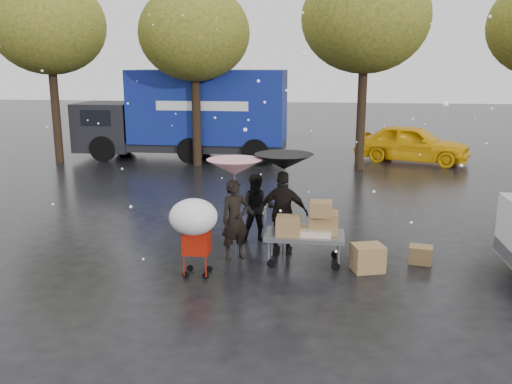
# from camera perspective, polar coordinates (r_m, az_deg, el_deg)

# --- Properties ---
(ground) EXTENTS (90.00, 90.00, 0.00)m
(ground) POSITION_cam_1_polar(r_m,az_deg,el_deg) (10.44, -0.16, -7.56)
(ground) COLOR black
(ground) RESTS_ON ground
(person_pink) EXTENTS (0.69, 0.64, 1.57)m
(person_pink) POSITION_cam_1_polar(r_m,az_deg,el_deg) (10.50, -2.22, -2.93)
(person_pink) COLOR black
(person_pink) RESTS_ON ground
(person_middle) EXTENTS (0.81, 0.68, 1.48)m
(person_middle) POSITION_cam_1_polar(r_m,az_deg,el_deg) (11.46, 0.15, -1.76)
(person_middle) COLOR black
(person_middle) RESTS_ON ground
(person_black) EXTENTS (1.01, 0.48, 1.68)m
(person_black) POSITION_cam_1_polar(r_m,az_deg,el_deg) (10.76, 2.90, -2.21)
(person_black) COLOR black
(person_black) RESTS_ON ground
(umbrella_pink) EXTENTS (1.07, 1.07, 1.97)m
(umbrella_pink) POSITION_cam_1_polar(r_m,az_deg,el_deg) (10.26, -2.27, 2.61)
(umbrella_pink) COLOR #4C4C4C
(umbrella_pink) RESTS_ON ground
(umbrella_black) EXTENTS (1.16, 1.16, 2.03)m
(umbrella_black) POSITION_cam_1_polar(r_m,az_deg,el_deg) (10.54, 2.96, 3.20)
(umbrella_black) COLOR #4C4C4C
(umbrella_black) RESTS_ON ground
(vendor_cart) EXTENTS (1.52, 0.80, 1.27)m
(vendor_cart) POSITION_cam_1_polar(r_m,az_deg,el_deg) (10.28, 5.59, -3.68)
(vendor_cart) COLOR slate
(vendor_cart) RESTS_ON ground
(shopping_cart) EXTENTS (0.84, 0.84, 1.46)m
(shopping_cart) POSITION_cam_1_polar(r_m,az_deg,el_deg) (9.48, -6.55, -3.05)
(shopping_cart) COLOR red
(shopping_cart) RESTS_ON ground
(blue_truck) EXTENTS (8.30, 2.60, 3.50)m
(blue_truck) POSITION_cam_1_polar(r_m,az_deg,el_deg) (21.91, -7.11, 8.09)
(blue_truck) COLOR navy
(blue_truck) RESTS_ON ground
(box_ground_near) EXTENTS (0.66, 0.59, 0.50)m
(box_ground_near) POSITION_cam_1_polar(r_m,az_deg,el_deg) (10.23, 11.69, -6.81)
(box_ground_near) COLOR brown
(box_ground_near) RESTS_ON ground
(box_ground_far) EXTENTS (0.49, 0.41, 0.33)m
(box_ground_far) POSITION_cam_1_polar(r_m,az_deg,el_deg) (10.89, 16.93, -6.33)
(box_ground_far) COLOR brown
(box_ground_far) RESTS_ON ground
(yellow_taxi) EXTENTS (4.63, 3.05, 1.46)m
(yellow_taxi) POSITION_cam_1_polar(r_m,az_deg,el_deg) (21.84, 16.11, 4.94)
(yellow_taxi) COLOR yellow
(yellow_taxi) RESTS_ON ground
(tree_row) EXTENTS (21.60, 4.40, 7.12)m
(tree_row) POSITION_cam_1_polar(r_m,az_deg,el_deg) (19.79, 2.44, 17.09)
(tree_row) COLOR black
(tree_row) RESTS_ON ground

